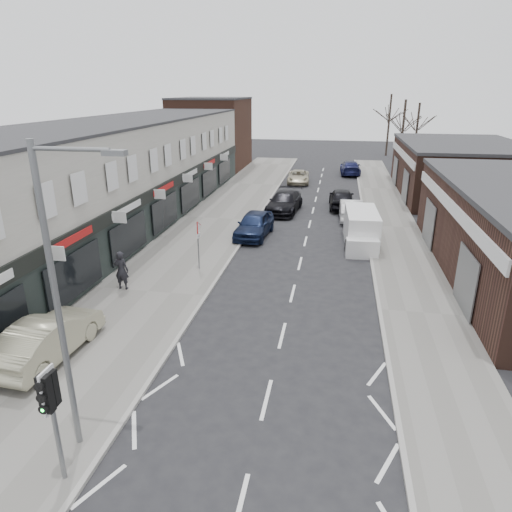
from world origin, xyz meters
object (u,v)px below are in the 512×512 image
at_px(white_van, 361,229).
at_px(parked_car_right_b, 342,198).
at_px(street_lamp, 61,290).
at_px(parked_car_right_a, 351,209).
at_px(pedestrian, 121,270).
at_px(parked_car_left_b, 285,202).
at_px(traffic_light, 50,400).
at_px(parked_car_left_a, 254,224).
at_px(parked_car_left_c, 298,177).
at_px(warning_sign, 198,231).
at_px(sedan_on_pavement, 48,337).
at_px(parked_car_right_c, 350,168).

xyz_separation_m(white_van, parked_car_right_b, (-1.20, 9.14, -0.16)).
height_order(street_lamp, parked_car_right_b, street_lamp).
bearing_deg(parked_car_right_a, white_van, 92.86).
bearing_deg(pedestrian, parked_car_left_b, -107.92).
relative_size(traffic_light, parked_car_left_a, 0.65).
bearing_deg(parked_car_left_c, white_van, -77.18).
bearing_deg(parked_car_left_a, warning_sign, -100.95).
height_order(sedan_on_pavement, pedestrian, pedestrian).
height_order(pedestrian, parked_car_left_a, pedestrian).
xyz_separation_m(street_lamp, pedestrian, (-3.50, 9.65, -3.56)).
distance_m(warning_sign, parked_car_right_b, 16.94).
height_order(traffic_light, white_van, traffic_light).
bearing_deg(warning_sign, parked_car_left_c, 83.26).
bearing_deg(parked_car_right_b, parked_car_right_a, 99.01).
xyz_separation_m(street_lamp, parked_car_right_c, (7.65, 43.95, -3.85)).
relative_size(parked_car_left_a, parked_car_left_b, 0.88).
bearing_deg(pedestrian, parked_car_left_a, -113.89).
bearing_deg(street_lamp, parked_car_right_c, 80.12).
bearing_deg(parked_car_left_c, parked_car_right_b, -69.51).
relative_size(traffic_light, street_lamp, 0.39).
relative_size(parked_car_right_b, parked_car_right_c, 0.91).
relative_size(white_van, parked_car_left_b, 0.99).
relative_size(sedan_on_pavement, parked_car_left_a, 0.98).
distance_m(sedan_on_pavement, parked_car_right_c, 41.78).
xyz_separation_m(parked_car_left_c, parked_car_right_c, (5.33, 6.12, 0.12)).
height_order(warning_sign, parked_car_right_b, warning_sign).
bearing_deg(street_lamp, warning_sign, 92.84).
bearing_deg(parked_car_left_c, street_lamp, -97.15).
xyz_separation_m(traffic_light, street_lamp, (-0.13, 1.22, 2.20)).
relative_size(street_lamp, warning_sign, 2.96).
bearing_deg(parked_car_left_c, parked_car_right_c, 45.34).
bearing_deg(pedestrian, street_lamp, 111.74).
height_order(sedan_on_pavement, parked_car_right_c, sedan_on_pavement).
height_order(parked_car_left_a, parked_car_right_a, parked_car_left_a).
xyz_separation_m(white_van, parked_car_left_c, (-5.60, 18.97, -0.33)).
bearing_deg(parked_car_right_c, warning_sign, 73.13).
distance_m(parked_car_left_a, parked_car_left_c, 18.60).
xyz_separation_m(pedestrian, parked_car_left_b, (5.82, 16.24, -0.27)).
relative_size(street_lamp, pedestrian, 4.24).
bearing_deg(white_van, parked_car_right_a, 92.50).
bearing_deg(parked_car_right_c, street_lamp, 78.15).
height_order(sedan_on_pavement, parked_car_right_a, sedan_on_pavement).
distance_m(sedan_on_pavement, pedestrian, 6.00).
bearing_deg(parked_car_right_c, parked_car_left_c, 47.00).
bearing_deg(parked_car_right_b, parked_car_left_b, 23.20).
relative_size(pedestrian, parked_car_right_b, 0.39).
height_order(traffic_light, warning_sign, traffic_light).
height_order(white_van, parked_car_left_c, white_van).
xyz_separation_m(warning_sign, parked_car_right_a, (8.04, 11.83, -1.45)).
bearing_deg(parked_car_left_c, warning_sign, -100.37).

